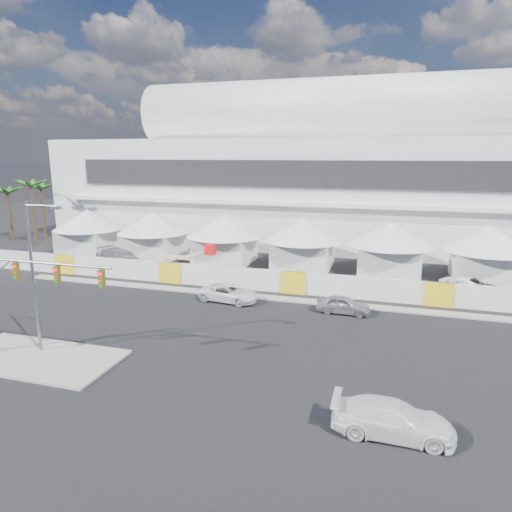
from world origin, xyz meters
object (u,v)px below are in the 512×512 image
(pickup_curb, at_px, (229,293))
(lot_car_c, at_px, (118,256))
(lot_car_a, at_px, (466,286))
(pickup_near, at_px, (393,419))
(boom_lift, at_px, (175,267))
(streetlight_median, at_px, (35,268))
(lot_car_b, at_px, (472,286))
(traffic_mast, at_px, (11,295))
(sedan_silver, at_px, (343,305))

(pickup_curb, bearing_deg, lot_car_c, 67.48)
(lot_car_a, xyz_separation_m, lot_car_c, (-36.15, 1.51, 0.09))
(pickup_near, xyz_separation_m, boom_lift, (-21.32, 21.67, 0.19))
(lot_car_c, xyz_separation_m, streetlight_median, (9.27, -22.24, 4.64))
(pickup_curb, distance_m, lot_car_c, 19.19)
(lot_car_b, xyz_separation_m, streetlight_median, (-27.37, -20.99, 4.70))
(lot_car_a, bearing_deg, boom_lift, 127.82)
(boom_lift, bearing_deg, pickup_curb, -32.48)
(lot_car_a, xyz_separation_m, traffic_mast, (-27.82, -21.79, 3.24))
(lot_car_a, xyz_separation_m, boom_lift, (-27.39, -1.67, 0.22))
(lot_car_b, xyz_separation_m, traffic_mast, (-28.32, -22.06, 3.21))
(lot_car_b, bearing_deg, boom_lift, 90.27)
(lot_car_b, height_order, lot_car_c, lot_car_c)
(traffic_mast, bearing_deg, lot_car_a, 38.08)
(lot_car_a, bearing_deg, streetlight_median, 161.97)
(pickup_near, xyz_separation_m, lot_car_b, (6.57, 23.61, -0.01))
(pickup_near, bearing_deg, lot_car_a, -15.14)
(streetlight_median, bearing_deg, sedan_silver, 36.67)
(traffic_mast, xyz_separation_m, boom_lift, (0.43, 20.12, -3.02))
(lot_car_b, bearing_deg, traffic_mast, 124.21)
(pickup_curb, bearing_deg, traffic_mast, 155.42)
(traffic_mast, bearing_deg, boom_lift, 88.78)
(lot_car_a, height_order, lot_car_b, lot_car_b)
(pickup_curb, distance_m, boom_lift, 10.10)
(pickup_curb, distance_m, streetlight_median, 15.67)
(pickup_near, xyz_separation_m, lot_car_a, (6.07, 23.35, -0.03))
(pickup_curb, xyz_separation_m, lot_car_a, (19.37, 7.82, 0.03))
(pickup_near, bearing_deg, lot_car_c, 49.86)
(pickup_near, height_order, streetlight_median, streetlight_median)
(pickup_curb, height_order, lot_car_c, lot_car_c)
(pickup_near, relative_size, lot_car_a, 1.19)
(pickup_near, relative_size, boom_lift, 0.75)
(pickup_curb, relative_size, pickup_near, 0.96)
(lot_car_c, bearing_deg, pickup_near, -104.13)
(lot_car_c, bearing_deg, sedan_silver, -84.54)
(lot_car_b, distance_m, traffic_mast, 36.04)
(pickup_curb, xyz_separation_m, streetlight_median, (-7.50, -12.91, 4.76))
(pickup_curb, distance_m, traffic_mast, 16.65)
(pickup_near, distance_m, lot_car_a, 24.12)
(sedan_silver, relative_size, pickup_curb, 0.81)
(sedan_silver, height_order, traffic_mast, traffic_mast)
(traffic_mast, relative_size, streetlight_median, 1.01)
(lot_car_a, bearing_deg, pickup_near, -160.25)
(sedan_silver, distance_m, pickup_curb, 9.53)
(boom_lift, bearing_deg, traffic_mast, -86.24)
(lot_car_b, bearing_deg, pickup_near, 160.75)
(pickup_curb, bearing_deg, pickup_near, -132.85)
(lot_car_b, distance_m, streetlight_median, 34.82)
(pickup_curb, relative_size, lot_car_a, 1.14)
(lot_car_a, xyz_separation_m, lot_car_b, (0.50, 0.26, 0.03))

